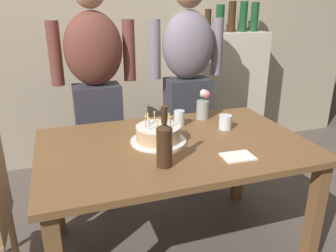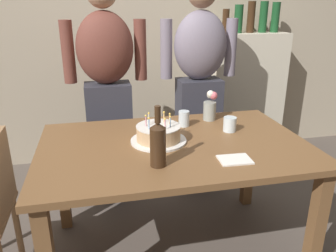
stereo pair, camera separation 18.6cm
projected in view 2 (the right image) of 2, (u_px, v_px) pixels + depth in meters
The scene contains 12 objects.
ground_plane at pixel (174, 250), 2.14m from camera, with size 10.00×10.00×0.00m, color #564C44.
back_wall at pixel (136, 24), 3.11m from camera, with size 5.20×0.10×2.60m, color tan.
dining_table at pixel (174, 159), 1.92m from camera, with size 1.50×0.96×0.74m.
birthday_cake at pixel (158, 134), 1.89m from camera, with size 0.32×0.32×0.16m.
water_glass_near at pixel (230, 124), 2.05m from camera, with size 0.08×0.08×0.09m, color silver.
water_glass_far at pixel (184, 119), 2.13m from camera, with size 0.07×0.07×0.10m, color silver.
wine_bottle at pixel (158, 143), 1.59m from camera, with size 0.08×0.08×0.30m.
napkin_stack at pixel (235, 160), 1.68m from camera, with size 0.16×0.12×0.01m, color white.
flower_vase at pixel (210, 107), 2.23m from camera, with size 0.09×0.08×0.21m.
person_man_bearded at pixel (108, 90), 2.50m from camera, with size 0.61×0.27×1.66m.
person_woman_cardigan at pixel (199, 85), 2.65m from camera, with size 0.61×0.27×1.66m.
shelf_cabinet at pixel (245, 94), 3.35m from camera, with size 0.73×0.30×1.50m.
Camera 2 is at (-0.41, -1.69, 1.48)m, focal length 35.76 mm.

